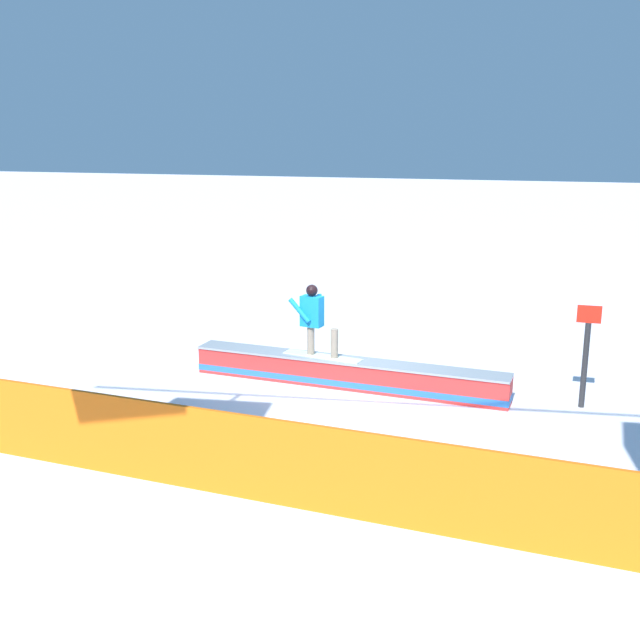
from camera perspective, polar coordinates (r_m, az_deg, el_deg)
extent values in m
plane|color=white|center=(14.45, 2.00, -5.01)|extent=(120.00, 120.00, 0.00)
cube|color=red|center=(14.37, 2.01, -4.06)|extent=(6.08, 1.01, 0.50)
cube|color=#2566B7|center=(14.41, 2.01, -4.53)|extent=(6.09, 1.02, 0.12)
cube|color=#8A96A0|center=(14.29, 2.02, -3.02)|extent=(6.09, 1.07, 0.04)
cube|color=silver|center=(14.44, 0.19, -2.72)|extent=(1.59, 0.58, 0.01)
cylinder|color=gray|center=(14.47, -0.69, -1.51)|extent=(0.16, 0.16, 0.56)
cylinder|color=gray|center=(14.25, 1.09, -1.75)|extent=(0.16, 0.16, 0.56)
cube|color=#1589D3|center=(14.31, -0.61, 0.66)|extent=(0.44, 0.31, 0.58)
sphere|color=black|center=(14.23, -0.61, 2.23)|extent=(0.22, 0.22, 0.22)
cylinder|color=#1589D3|center=(14.25, -1.56, 0.72)|extent=(0.46, 0.17, 0.45)
cylinder|color=#1589D3|center=(14.40, 0.05, 0.87)|extent=(0.16, 0.12, 0.56)
cube|color=orange|center=(10.05, -4.62, -10.34)|extent=(13.17, 1.19, 1.17)
cylinder|color=#262628|center=(13.96, 19.19, -3.22)|extent=(0.10, 0.10, 1.52)
cube|color=red|center=(13.73, 19.50, 0.41)|extent=(0.40, 0.04, 0.30)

